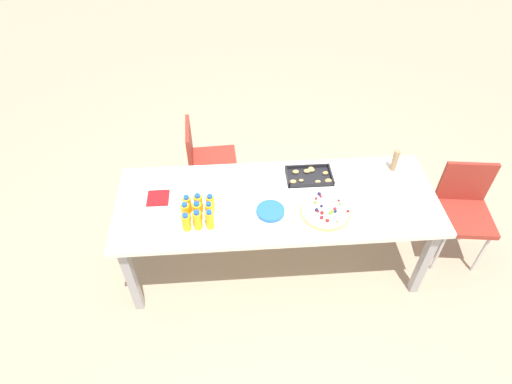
{
  "coord_description": "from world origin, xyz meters",
  "views": [
    {
      "loc": [
        -0.3,
        -2.09,
        2.87
      ],
      "look_at": [
        -0.15,
        0.06,
        0.76
      ],
      "focal_mm": 30.15,
      "sensor_mm": 36.0,
      "label": 1
    }
  ],
  "objects": [
    {
      "name": "juice_bottle_0",
      "position": [
        -0.62,
        -0.23,
        0.8
      ],
      "size": [
        0.06,
        0.06,
        0.13
      ],
      "color": "#F9AD14",
      "rests_on": "party_table"
    },
    {
      "name": "juice_bottle_3",
      "position": [
        -0.62,
        -0.15,
        0.81
      ],
      "size": [
        0.06,
        0.06,
        0.15
      ],
      "color": "#FAAE14",
      "rests_on": "party_table"
    },
    {
      "name": "chair_end",
      "position": [
        1.45,
        0.06,
        0.5
      ],
      "size": [
        0.45,
        0.45,
        0.83
      ],
      "rotation": [
        0.0,
        0.0,
        3.01
      ],
      "color": "maroon",
      "rests_on": "ground_plane"
    },
    {
      "name": "cardboard_tube",
      "position": [
        0.9,
        0.25,
        0.83
      ],
      "size": [
        0.04,
        0.04,
        0.17
      ],
      "primitive_type": "cylinder",
      "color": "#9E7A56",
      "rests_on": "party_table"
    },
    {
      "name": "napkin_stack",
      "position": [
        -0.83,
        0.07,
        0.75
      ],
      "size": [
        0.15,
        0.15,
        0.01
      ],
      "primitive_type": "cube",
      "color": "red",
      "rests_on": "party_table"
    },
    {
      "name": "juice_bottle_6",
      "position": [
        -0.62,
        -0.07,
        0.81
      ],
      "size": [
        0.06,
        0.06,
        0.14
      ],
      "color": "#FAAC14",
      "rests_on": "party_table"
    },
    {
      "name": "plate_stack",
      "position": [
        -0.06,
        -0.12,
        0.76
      ],
      "size": [
        0.19,
        0.19,
        0.03
      ],
      "color": "blue",
      "rests_on": "party_table"
    },
    {
      "name": "juice_bottle_2",
      "position": [
        -0.46,
        -0.22,
        0.81
      ],
      "size": [
        0.05,
        0.05,
        0.15
      ],
      "color": "#FAAC14",
      "rests_on": "party_table"
    },
    {
      "name": "ground_plane",
      "position": [
        0.0,
        0.0,
        0.0
      ],
      "size": [
        12.0,
        12.0,
        0.0
      ],
      "primitive_type": "plane",
      "color": "tan"
    },
    {
      "name": "party_table",
      "position": [
        0.0,
        0.0,
        0.68
      ],
      "size": [
        2.25,
        0.8,
        0.74
      ],
      "color": "silver",
      "rests_on": "ground_plane"
    },
    {
      "name": "snack_tray",
      "position": [
        0.26,
        0.21,
        0.75
      ],
      "size": [
        0.33,
        0.21,
        0.04
      ],
      "color": "black",
      "rests_on": "party_table"
    },
    {
      "name": "juice_bottle_7",
      "position": [
        -0.54,
        -0.07,
        0.81
      ],
      "size": [
        0.06,
        0.06,
        0.15
      ],
      "color": "#FAAE14",
      "rests_on": "party_table"
    },
    {
      "name": "juice_bottle_1",
      "position": [
        -0.54,
        -0.22,
        0.81
      ],
      "size": [
        0.06,
        0.06,
        0.15
      ],
      "color": "#F9AD14",
      "rests_on": "party_table"
    },
    {
      "name": "juice_bottle_5",
      "position": [
        -0.47,
        -0.15,
        0.81
      ],
      "size": [
        0.05,
        0.05,
        0.15
      ],
      "color": "#FAAC14",
      "rests_on": "party_table"
    },
    {
      "name": "fruit_pizza",
      "position": [
        0.31,
        -0.15,
        0.76
      ],
      "size": [
        0.34,
        0.34,
        0.05
      ],
      "color": "tan",
      "rests_on": "party_table"
    },
    {
      "name": "juice_bottle_8",
      "position": [
        -0.46,
        -0.07,
        0.8
      ],
      "size": [
        0.06,
        0.06,
        0.13
      ],
      "color": "#F9AE14",
      "rests_on": "party_table"
    },
    {
      "name": "juice_bottle_4",
      "position": [
        -0.55,
        -0.14,
        0.81
      ],
      "size": [
        0.06,
        0.06,
        0.15
      ],
      "color": "#FAAC14",
      "rests_on": "party_table"
    },
    {
      "name": "chair_far_left",
      "position": [
        -0.54,
        0.77,
        0.5
      ],
      "size": [
        0.42,
        0.42,
        0.83
      ],
      "rotation": [
        0.0,
        0.0,
        -1.52
      ],
      "color": "maroon",
      "rests_on": "ground_plane"
    }
  ]
}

